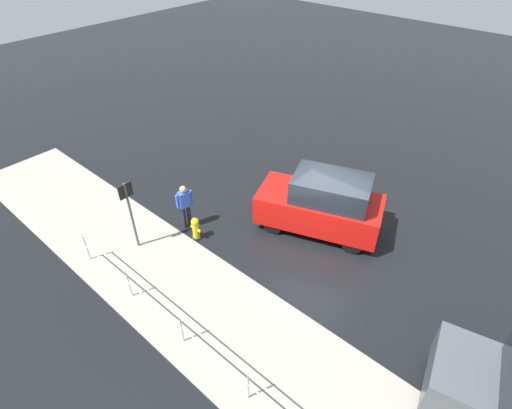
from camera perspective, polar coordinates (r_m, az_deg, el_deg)
ground_plane at (r=12.99m, az=8.77°, el=-5.23°), size 60.00×60.00×0.00m
kerb_strip at (r=10.75m, az=-4.39°, el=-16.79°), size 24.00×3.20×0.04m
moving_hatchback at (r=12.83m, az=9.41°, el=0.09°), size 4.25×2.94×2.06m
fire_hydrant at (r=12.84m, az=-8.61°, el=-3.39°), size 0.42×0.31×0.80m
pedestrian at (r=13.00m, az=-10.14°, el=0.16°), size 0.33×0.55×1.62m
metal_railing at (r=9.53m, az=-6.27°, el=-20.02°), size 10.79×0.04×1.05m
sign_post at (r=12.23m, az=-17.65°, el=-0.31°), size 0.07×0.44×2.40m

